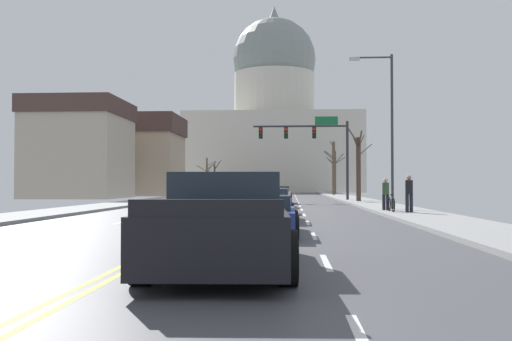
% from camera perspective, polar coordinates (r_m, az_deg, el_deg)
% --- Properties ---
extents(ground, '(20.00, 180.00, 0.20)m').
position_cam_1_polar(ground, '(29.38, -2.05, -4.16)').
color(ground, '#47474C').
extents(signal_gantry, '(7.91, 0.41, 6.90)m').
position_cam_1_polar(signal_gantry, '(46.25, 5.92, 3.18)').
color(signal_gantry, '#28282D').
rests_on(signal_gantry, ground).
extents(street_lamp_right, '(2.31, 0.24, 8.12)m').
position_cam_1_polar(street_lamp_right, '(29.98, 13.27, 5.34)').
color(street_lamp_right, '#333338').
rests_on(street_lamp_right, ground).
extents(capitol_building, '(30.59, 22.81, 34.50)m').
position_cam_1_polar(capitol_building, '(102.71, 1.89, 4.74)').
color(capitol_building, beige).
rests_on(capitol_building, ground).
extents(sedan_near_00, '(1.98, 4.34, 1.28)m').
position_cam_1_polar(sedan_near_00, '(41.14, 2.34, -2.55)').
color(sedan_near_00, silver).
rests_on(sedan_near_00, ground).
extents(sedan_near_01, '(2.05, 4.68, 1.19)m').
position_cam_1_polar(sedan_near_01, '(34.07, 1.86, -2.86)').
color(sedan_near_01, '#9EA3A8').
rests_on(sedan_near_01, ground).
extents(sedan_near_02, '(2.09, 4.23, 1.23)m').
position_cam_1_polar(sedan_near_02, '(27.66, 1.33, -3.17)').
color(sedan_near_02, silver).
rests_on(sedan_near_02, ground).
extents(sedan_near_03, '(1.96, 4.36, 1.26)m').
position_cam_1_polar(sedan_near_03, '(21.82, 1.37, -3.62)').
color(sedan_near_03, '#9EA3A8').
rests_on(sedan_near_03, ground).
extents(sedan_near_04, '(2.08, 4.53, 1.12)m').
position_cam_1_polar(sedan_near_04, '(15.97, 0.67, -4.68)').
color(sedan_near_04, navy).
rests_on(sedan_near_04, ground).
extents(pickup_truck_near_05, '(2.54, 5.59, 1.66)m').
position_cam_1_polar(pickup_truck_near_05, '(9.75, -3.29, -5.52)').
color(pickup_truck_near_05, black).
rests_on(pickup_truck_near_05, ground).
extents(sedan_oncoming_00, '(2.04, 4.50, 1.24)m').
position_cam_1_polar(sedan_oncoming_00, '(52.69, -5.44, -2.31)').
color(sedan_oncoming_00, '#1E7247').
rests_on(sedan_oncoming_00, ground).
extents(sedan_oncoming_01, '(2.11, 4.48, 1.19)m').
position_cam_1_polar(sedan_oncoming_01, '(61.03, -4.23, -2.21)').
color(sedan_oncoming_01, silver).
rests_on(sedan_oncoming_01, ground).
extents(sedan_oncoming_02, '(2.09, 4.71, 1.21)m').
position_cam_1_polar(sedan_oncoming_02, '(72.21, -2.93, -2.06)').
color(sedan_oncoming_02, '#1E7247').
rests_on(sedan_oncoming_02, ground).
extents(sedan_oncoming_03, '(2.10, 4.41, 1.19)m').
position_cam_1_polar(sedan_oncoming_03, '(84.70, 0.19, -1.97)').
color(sedan_oncoming_03, silver).
rests_on(sedan_oncoming_03, ground).
extents(flank_building_00, '(14.02, 9.78, 9.79)m').
position_cam_1_polar(flank_building_00, '(70.46, -13.41, 1.52)').
color(flank_building_00, tan).
rests_on(flank_building_00, ground).
extents(flank_building_01, '(9.17, 9.74, 9.91)m').
position_cam_1_polar(flank_building_01, '(58.94, -17.70, 2.16)').
color(flank_building_01, '#B2A38E').
rests_on(flank_building_01, ground).
extents(bare_tree_00, '(2.17, 2.33, 5.83)m').
position_cam_1_polar(bare_tree_00, '(42.91, 10.49, 0.42)').
color(bare_tree_00, '#423328').
rests_on(bare_tree_00, ground).
extents(bare_tree_01, '(1.96, 2.23, 4.96)m').
position_cam_1_polar(bare_tree_01, '(84.31, -4.27, -0.59)').
color(bare_tree_01, '#4C3D2D').
rests_on(bare_tree_01, ground).
extents(bare_tree_02, '(2.32, 2.43, 5.69)m').
position_cam_1_polar(bare_tree_02, '(74.34, 8.13, 0.08)').
color(bare_tree_02, '#4C3D2D').
rests_on(bare_tree_02, ground).
extents(bare_tree_03, '(2.60, 1.40, 4.90)m').
position_cam_1_polar(bare_tree_03, '(76.85, -5.05, -0.36)').
color(bare_tree_03, brown).
rests_on(bare_tree_03, ground).
extents(bare_tree_04, '(2.58, 1.64, 6.54)m').
position_cam_1_polar(bare_tree_04, '(67.27, 7.98, 0.36)').
color(bare_tree_04, brown).
rests_on(bare_tree_04, ground).
extents(pedestrian_00, '(0.35, 0.34, 1.59)m').
position_cam_1_polar(pedestrian_00, '(28.35, 13.20, -2.21)').
color(pedestrian_00, black).
rests_on(pedestrian_00, ground).
extents(pedestrian_01, '(0.35, 0.34, 1.70)m').
position_cam_1_polar(pedestrian_01, '(26.36, 15.47, -2.12)').
color(pedestrian_01, black).
rests_on(pedestrian_01, ground).
extents(bicycle_parked, '(0.12, 1.77, 0.85)m').
position_cam_1_polar(bicycle_parked, '(27.06, 13.73, -3.38)').
color(bicycle_parked, black).
rests_on(bicycle_parked, ground).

